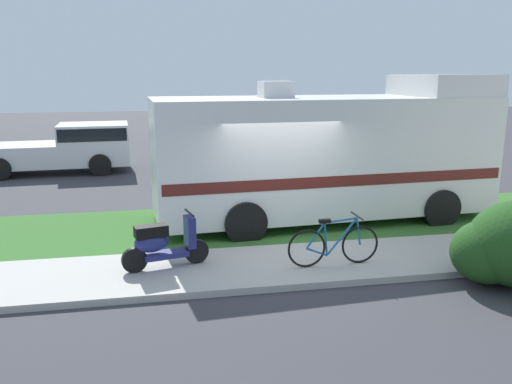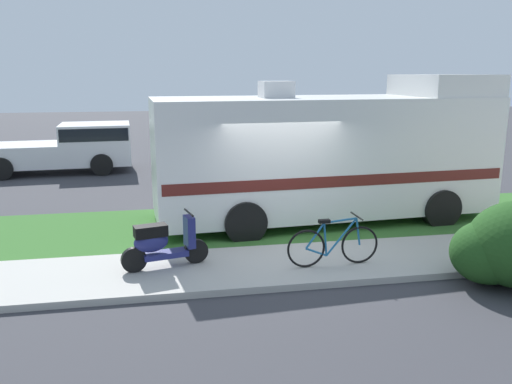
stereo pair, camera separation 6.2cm
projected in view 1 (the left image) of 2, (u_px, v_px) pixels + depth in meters
name	position (u px, v px, depth m)	size (l,w,h in m)	color
ground_plane	(286.00, 246.00, 10.58)	(80.00, 80.00, 0.00)	#38383D
sidewalk	(302.00, 264.00, 9.42)	(24.00, 2.00, 0.12)	#ADAAA3
grass_strip	(270.00, 224.00, 12.00)	(24.00, 3.40, 0.08)	#336628
motorhome_rv	(328.00, 154.00, 12.06)	(7.98, 2.94, 3.43)	silver
scooter	(162.00, 243.00, 8.98)	(1.53, 0.62, 0.97)	black
bicycle	(334.00, 244.00, 9.13)	(1.69, 0.52, 0.90)	black
pickup_truck_near	(274.00, 154.00, 16.49)	(5.04, 2.15, 1.76)	silver
pickup_truck_far	(68.00, 146.00, 18.33)	(5.45, 2.46, 1.71)	silver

